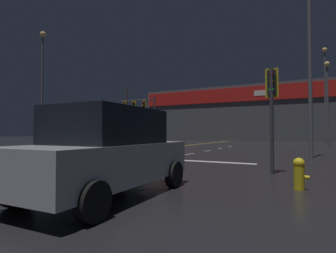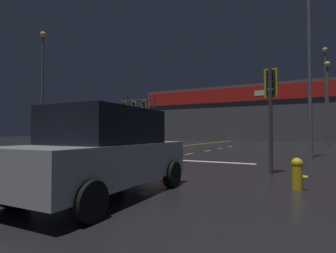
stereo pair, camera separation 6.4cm
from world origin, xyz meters
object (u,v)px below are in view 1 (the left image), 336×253
object	(u,v)px
streetlight_median_approach	(327,92)
streetlight_far_left	(309,29)
parked_car	(108,152)
fire_hydrant	(299,173)
streetlight_far_right	(42,75)
traffic_signal_corner_southeast	(272,96)
traffic_signal_median	(138,109)
streetlight_near_left	(325,84)

from	to	relation	value
streetlight_median_approach	streetlight_far_left	size ratio (longest dim) A/B	0.80
streetlight_far_left	parked_car	distance (m)	14.04
parked_car	fire_hydrant	bearing A→B (deg)	34.79
fire_hydrant	parked_car	xyz separation A→B (m)	(-3.67, -2.55, 0.55)
streetlight_far_right	fire_hydrant	world-z (taller)	streetlight_far_right
streetlight_median_approach	traffic_signal_corner_southeast	bearing A→B (deg)	-98.32
streetlight_median_approach	traffic_signal_median	bearing A→B (deg)	-142.27
traffic_signal_median	fire_hydrant	world-z (taller)	traffic_signal_median
parked_car	streetlight_median_approach	bearing A→B (deg)	77.52
streetlight_median_approach	streetlight_far_right	xyz separation A→B (m)	(-25.68, -15.31, 1.36)
traffic_signal_median	streetlight_far_right	bearing A→B (deg)	-163.36
streetlight_far_left	traffic_signal_corner_southeast	bearing A→B (deg)	-100.96
streetlight_far_left	parked_car	xyz separation A→B (m)	(-4.20, -11.89, -6.16)
streetlight_far_left	fire_hydrant	bearing A→B (deg)	-93.22
traffic_signal_corner_southeast	streetlight_near_left	world-z (taller)	streetlight_near_left
traffic_signal_corner_southeast	streetlight_far_left	xyz separation A→B (m)	(1.34, 6.93, 4.50)
traffic_signal_median	parked_car	world-z (taller)	traffic_signal_median
streetlight_far_left	fire_hydrant	distance (m)	11.51
streetlight_near_left	streetlight_far_left	world-z (taller)	streetlight_near_left
traffic_signal_median	traffic_signal_corner_southeast	bearing A→B (deg)	-40.95
streetlight_near_left	streetlight_far_right	xyz separation A→B (m)	(-25.84, -20.21, -0.23)
parked_car	streetlight_far_left	bearing A→B (deg)	70.55
streetlight_near_left	fire_hydrant	distance (m)	31.65
streetlight_near_left	streetlight_far_left	distance (m)	21.51
parked_car	traffic_signal_median	bearing A→B (deg)	121.57
fire_hydrant	streetlight_far_right	bearing A→B (deg)	155.48
traffic_signal_median	streetlight_far_left	size ratio (longest dim) A/B	0.41
streetlight_near_left	streetlight_far_left	bearing A→B (deg)	-95.97
streetlight_median_approach	streetlight_far_left	world-z (taller)	streetlight_far_left
streetlight_near_left	fire_hydrant	bearing A→B (deg)	-95.14
traffic_signal_median	parked_car	bearing A→B (deg)	-58.43
traffic_signal_median	traffic_signal_corner_southeast	xyz separation A→B (m)	(12.65, -10.98, -1.02)
streetlight_far_left	fire_hydrant	size ratio (longest dim) A/B	15.08
traffic_signal_corner_southeast	streetlight_median_approach	world-z (taller)	streetlight_median_approach
traffic_signal_median	streetlight_far_right	size ratio (longest dim) A/B	0.40
traffic_signal_corner_southeast	streetlight_median_approach	xyz separation A→B (m)	(3.43, 23.42, 3.24)
traffic_signal_corner_southeast	streetlight_near_left	distance (m)	28.95
traffic_signal_median	streetlight_far_left	distance (m)	14.98
traffic_signal_median	traffic_signal_corner_southeast	world-z (taller)	traffic_signal_median
fire_hydrant	traffic_signal_corner_southeast	bearing A→B (deg)	108.70
streetlight_median_approach	fire_hydrant	distance (m)	26.53
streetlight_near_left	parked_car	world-z (taller)	streetlight_near_left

